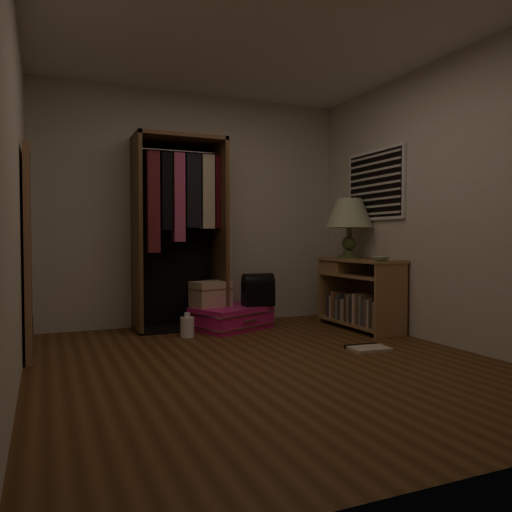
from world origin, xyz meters
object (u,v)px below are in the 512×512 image
at_px(console_bookshelf, 358,291).
at_px(open_wardrobe, 180,215).
at_px(black_bag, 258,289).
at_px(floor_mirror, 29,253).
at_px(pink_suitcase, 231,318).
at_px(train_case, 211,294).
at_px(white_jug, 187,327).
at_px(table_lamp, 349,215).

distance_m(console_bookshelf, open_wardrobe, 2.09).
xyz_separation_m(console_bookshelf, black_bag, (-1.00, 0.43, 0.03)).
height_order(console_bookshelf, floor_mirror, floor_mirror).
distance_m(open_wardrobe, black_bag, 1.16).
bearing_deg(open_wardrobe, console_bookshelf, -22.65).
distance_m(console_bookshelf, pink_suitcase, 1.40).
height_order(train_case, black_bag, black_bag).
height_order(console_bookshelf, white_jug, console_bookshelf).
bearing_deg(pink_suitcase, open_wardrobe, 127.31).
distance_m(floor_mirror, pink_suitcase, 2.14).
bearing_deg(floor_mirror, train_case, 18.85).
distance_m(floor_mirror, table_lamp, 3.27).
bearing_deg(pink_suitcase, floor_mirror, 170.80).
relative_size(open_wardrobe, table_lamp, 3.08).
xyz_separation_m(open_wardrobe, black_bag, (0.78, -0.31, -0.80)).
distance_m(floor_mirror, black_bag, 2.33).
bearing_deg(console_bookshelf, black_bag, 156.63).
bearing_deg(floor_mirror, pink_suitcase, 14.48).
relative_size(console_bookshelf, pink_suitcase, 1.17).
bearing_deg(train_case, console_bookshelf, -35.95).
height_order(open_wardrobe, train_case, open_wardrobe).
bearing_deg(floor_mirror, console_bookshelf, 0.55).
xyz_separation_m(pink_suitcase, black_bag, (0.30, -0.04, 0.30)).
bearing_deg(pink_suitcase, console_bookshelf, -43.79).
bearing_deg(train_case, black_bag, -30.64).
relative_size(console_bookshelf, black_bag, 3.18).
bearing_deg(floor_mirror, white_jug, 10.88).
bearing_deg(white_jug, console_bookshelf, -7.40).
relative_size(console_bookshelf, white_jug, 4.67).
relative_size(open_wardrobe, black_bag, 5.82).
relative_size(pink_suitcase, white_jug, 3.98).
relative_size(open_wardrobe, floor_mirror, 1.21).
bearing_deg(table_lamp, white_jug, 178.24).
xyz_separation_m(open_wardrobe, floor_mirror, (-1.47, -0.77, -0.37)).
relative_size(floor_mirror, pink_suitcase, 1.78).
height_order(floor_mirror, black_bag, floor_mirror).
distance_m(pink_suitcase, black_bag, 0.42).
height_order(console_bookshelf, black_bag, console_bookshelf).
bearing_deg(console_bookshelf, table_lamp, 88.72).
distance_m(open_wardrobe, white_jug, 1.23).
bearing_deg(floor_mirror, black_bag, 11.61).
distance_m(pink_suitcase, table_lamp, 1.73).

